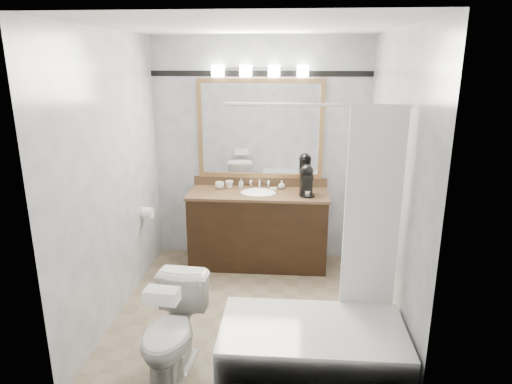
% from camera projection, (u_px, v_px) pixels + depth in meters
% --- Properties ---
extents(room, '(2.42, 2.62, 2.52)m').
position_uv_depth(room, '(249.00, 181.00, 3.90)').
color(room, gray).
rests_on(room, ground).
extents(vanity, '(1.53, 0.58, 0.97)m').
position_uv_depth(vanity, '(258.00, 227.00, 5.10)').
color(vanity, black).
rests_on(vanity, ground).
extents(mirror, '(1.40, 0.04, 1.10)m').
position_uv_depth(mirror, '(260.00, 129.00, 5.05)').
color(mirror, '#A67C4B').
rests_on(mirror, room).
extents(vanity_light_bar, '(1.02, 0.14, 0.12)m').
position_uv_depth(vanity_light_bar, '(260.00, 71.00, 4.82)').
color(vanity_light_bar, silver).
rests_on(vanity_light_bar, room).
extents(accent_stripe, '(2.40, 0.01, 0.06)m').
position_uv_depth(accent_stripe, '(260.00, 74.00, 4.90)').
color(accent_stripe, black).
rests_on(accent_stripe, room).
extents(bathtub, '(1.30, 0.75, 1.96)m').
position_uv_depth(bathtub, '(315.00, 345.00, 3.27)').
color(bathtub, white).
rests_on(bathtub, ground).
extents(tp_roll, '(0.11, 0.12, 0.12)m').
position_uv_depth(tp_roll, '(147.00, 213.00, 4.78)').
color(tp_roll, white).
rests_on(tp_roll, room).
extents(toilet, '(0.45, 0.73, 0.71)m').
position_uv_depth(toilet, '(173.00, 331.00, 3.31)').
color(toilet, white).
rests_on(toilet, ground).
extents(tissue_box, '(0.24, 0.14, 0.09)m').
position_uv_depth(tissue_box, '(162.00, 295.00, 3.00)').
color(tissue_box, white).
rests_on(tissue_box, toilet).
extents(coffee_maker, '(0.17, 0.21, 0.33)m').
position_uv_depth(coffee_maker, '(307.00, 180.00, 4.85)').
color(coffee_maker, black).
rests_on(coffee_maker, vanity).
extents(cup_left, '(0.12, 0.12, 0.08)m').
position_uv_depth(cup_left, '(220.00, 185.00, 5.11)').
color(cup_left, white).
rests_on(cup_left, vanity).
extents(cup_right, '(0.11, 0.11, 0.08)m').
position_uv_depth(cup_right, '(229.00, 184.00, 5.14)').
color(cup_right, white).
rests_on(cup_right, vanity).
extents(soap_bottle_a, '(0.05, 0.05, 0.10)m').
position_uv_depth(soap_bottle_a, '(241.00, 183.00, 5.16)').
color(soap_bottle_a, white).
rests_on(soap_bottle_a, vanity).
extents(soap_bottle_b, '(0.08, 0.08, 0.09)m').
position_uv_depth(soap_bottle_b, '(282.00, 185.00, 5.11)').
color(soap_bottle_b, white).
rests_on(soap_bottle_b, vanity).
extents(soap_bar, '(0.07, 0.05, 0.02)m').
position_uv_depth(soap_bar, '(273.00, 189.00, 5.08)').
color(soap_bar, beige).
rests_on(soap_bar, vanity).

